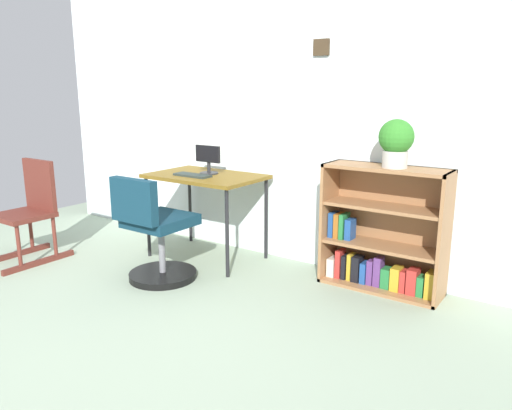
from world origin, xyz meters
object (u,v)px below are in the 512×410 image
at_px(desk, 206,182).
at_px(bookshelf_low, 382,236).
at_px(keyboard, 192,175).
at_px(rocking_chair, 30,210).
at_px(monitor, 208,159).
at_px(potted_plant_on_shelf, 396,141).
at_px(office_chair, 155,236).

distance_m(desk, bookshelf_low, 1.53).
xyz_separation_m(desk, bookshelf_low, (1.49, 0.22, -0.28)).
xyz_separation_m(keyboard, rocking_chair, (-1.17, -0.76, -0.30)).
xyz_separation_m(monitor, rocking_chair, (-1.20, -0.93, -0.42)).
xyz_separation_m(monitor, potted_plant_on_shelf, (1.56, 0.13, 0.23)).
bearing_deg(keyboard, bookshelf_low, 12.92).
bearing_deg(bookshelf_low, potted_plant_on_shelf, -36.32).
distance_m(keyboard, office_chair, 0.65).
bearing_deg(potted_plant_on_shelf, keyboard, -169.52).
height_order(office_chair, rocking_chair, rocking_chair).
relative_size(bookshelf_low, potted_plant_on_shelf, 2.74).
bearing_deg(potted_plant_on_shelf, office_chair, -152.05).
bearing_deg(bookshelf_low, office_chair, -149.25).
distance_m(rocking_chair, bookshelf_low, 2.91).
bearing_deg(keyboard, monitor, 79.78).
height_order(rocking_chair, potted_plant_on_shelf, potted_plant_on_shelf).
distance_m(bookshelf_low, potted_plant_on_shelf, 0.70).
height_order(monitor, bookshelf_low, monitor).
relative_size(desk, potted_plant_on_shelf, 2.88).
distance_m(keyboard, bookshelf_low, 1.60).
distance_m(monitor, keyboard, 0.21).
bearing_deg(keyboard, potted_plant_on_shelf, 10.48).
xyz_separation_m(desk, potted_plant_on_shelf, (1.56, 0.17, 0.42)).
xyz_separation_m(keyboard, potted_plant_on_shelf, (1.59, 0.29, 0.35)).
height_order(desk, keyboard, keyboard).
bearing_deg(potted_plant_on_shelf, rocking_chair, -159.10).
distance_m(desk, potted_plant_on_shelf, 1.62).
relative_size(keyboard, office_chair, 0.40).
bearing_deg(potted_plant_on_shelf, monitor, -175.39).
relative_size(rocking_chair, bookshelf_low, 0.94).
height_order(desk, potted_plant_on_shelf, potted_plant_on_shelf).
distance_m(desk, office_chair, 0.71).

